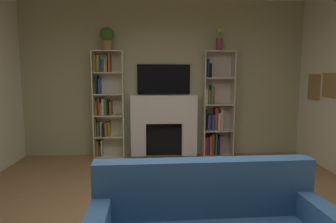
{
  "coord_description": "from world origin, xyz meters",
  "views": [
    {
      "loc": [
        -0.18,
        -2.64,
        1.54
      ],
      "look_at": [
        0.0,
        1.17,
        1.05
      ],
      "focal_mm": 31.94,
      "sensor_mm": 36.0,
      "label": 1
    }
  ],
  "objects_px": {
    "bookshelf_right": "(215,111)",
    "vase_with_flowers": "(219,43)",
    "tv": "(164,79)",
    "potted_plant": "(107,38)",
    "bookshelf_left": "(106,103)",
    "fireplace": "(164,124)",
    "coffee_table": "(198,202)"
  },
  "relations": [
    {
      "from": "bookshelf_left",
      "to": "tv",
      "type": "bearing_deg",
      "value": 4.07
    },
    {
      "from": "fireplace",
      "to": "bookshelf_right",
      "type": "xyz_separation_m",
      "value": [
        0.95,
        0.02,
        0.22
      ]
    },
    {
      "from": "bookshelf_left",
      "to": "bookshelf_right",
      "type": "relative_size",
      "value": 1.0
    },
    {
      "from": "fireplace",
      "to": "potted_plant",
      "type": "relative_size",
      "value": 3.3
    },
    {
      "from": "tv",
      "to": "bookshelf_left",
      "type": "relative_size",
      "value": 0.5
    },
    {
      "from": "fireplace",
      "to": "potted_plant",
      "type": "bearing_deg",
      "value": -178.67
    },
    {
      "from": "fireplace",
      "to": "tv",
      "type": "distance_m",
      "value": 0.82
    },
    {
      "from": "bookshelf_right",
      "to": "vase_with_flowers",
      "type": "height_order",
      "value": "vase_with_flowers"
    },
    {
      "from": "fireplace",
      "to": "tv",
      "type": "relative_size",
      "value": 1.35
    },
    {
      "from": "tv",
      "to": "bookshelf_right",
      "type": "bearing_deg",
      "value": -4.72
    },
    {
      "from": "fireplace",
      "to": "bookshelf_right",
      "type": "relative_size",
      "value": 0.68
    },
    {
      "from": "bookshelf_right",
      "to": "vase_with_flowers",
      "type": "xyz_separation_m",
      "value": [
        0.05,
        -0.04,
        1.25
      ]
    },
    {
      "from": "fireplace",
      "to": "coffee_table",
      "type": "relative_size",
      "value": 1.69
    },
    {
      "from": "bookshelf_left",
      "to": "vase_with_flowers",
      "type": "xyz_separation_m",
      "value": [
        2.05,
        -0.04,
        1.09
      ]
    },
    {
      "from": "coffee_table",
      "to": "tv",
      "type": "bearing_deg",
      "value": 94.37
    },
    {
      "from": "fireplace",
      "to": "coffee_table",
      "type": "height_order",
      "value": "fireplace"
    },
    {
      "from": "bookshelf_left",
      "to": "bookshelf_right",
      "type": "bearing_deg",
      "value": -0.1
    },
    {
      "from": "fireplace",
      "to": "bookshelf_left",
      "type": "xyz_separation_m",
      "value": [
        -1.05,
        0.02,
        0.38
      ]
    },
    {
      "from": "bookshelf_right",
      "to": "vase_with_flowers",
      "type": "relative_size",
      "value": 4.58
    },
    {
      "from": "bookshelf_left",
      "to": "vase_with_flowers",
      "type": "distance_m",
      "value": 2.32
    },
    {
      "from": "fireplace",
      "to": "bookshelf_right",
      "type": "distance_m",
      "value": 0.98
    },
    {
      "from": "vase_with_flowers",
      "to": "bookshelf_right",
      "type": "bearing_deg",
      "value": 140.61
    },
    {
      "from": "tv",
      "to": "potted_plant",
      "type": "xyz_separation_m",
      "value": [
        -1.0,
        -0.12,
        0.73
      ]
    },
    {
      "from": "bookshelf_right",
      "to": "bookshelf_left",
      "type": "bearing_deg",
      "value": 179.9
    },
    {
      "from": "bookshelf_right",
      "to": "potted_plant",
      "type": "xyz_separation_m",
      "value": [
        -1.95,
        -0.04,
        1.32
      ]
    },
    {
      "from": "tv",
      "to": "bookshelf_right",
      "type": "distance_m",
      "value": 1.12
    },
    {
      "from": "fireplace",
      "to": "vase_with_flowers",
      "type": "distance_m",
      "value": 1.78
    },
    {
      "from": "tv",
      "to": "potted_plant",
      "type": "height_order",
      "value": "potted_plant"
    },
    {
      "from": "vase_with_flowers",
      "to": "potted_plant",
      "type": "bearing_deg",
      "value": -179.96
    },
    {
      "from": "fireplace",
      "to": "vase_with_flowers",
      "type": "xyz_separation_m",
      "value": [
        1.0,
        -0.02,
        1.47
      ]
    },
    {
      "from": "tv",
      "to": "vase_with_flowers",
      "type": "bearing_deg",
      "value": -6.77
    },
    {
      "from": "tv",
      "to": "vase_with_flowers",
      "type": "distance_m",
      "value": 1.2
    }
  ]
}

